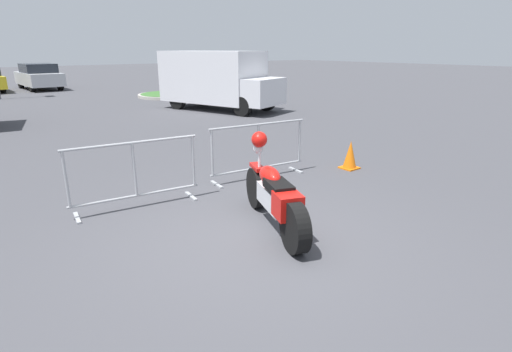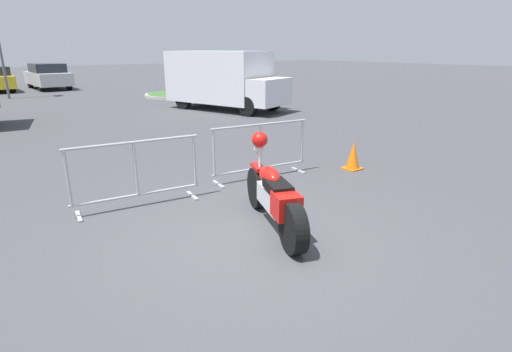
{
  "view_description": "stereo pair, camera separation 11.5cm",
  "coord_description": "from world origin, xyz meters",
  "views": [
    {
      "loc": [
        -2.91,
        -3.76,
        2.42
      ],
      "look_at": [
        0.5,
        0.55,
        0.65
      ],
      "focal_mm": 28.0,
      "sensor_mm": 36.0,
      "label": 1
    },
    {
      "loc": [
        -2.82,
        -3.83,
        2.42
      ],
      "look_at": [
        0.5,
        0.55,
        0.65
      ],
      "focal_mm": 28.0,
      "sensor_mm": 36.0,
      "label": 2
    }
  ],
  "objects": [
    {
      "name": "motorcycle",
      "position": [
        0.5,
        0.15,
        0.47
      ],
      "size": [
        0.96,
        2.1,
        1.24
      ],
      "rotation": [
        0.0,
        0.0,
        1.2
      ],
      "color": "black",
      "rests_on": "ground"
    },
    {
      "name": "parked_car_silver",
      "position": [
        2.21,
        24.06,
        0.77
      ],
      "size": [
        2.0,
        4.57,
        1.53
      ],
      "rotation": [
        0.0,
        0.0,
        1.61
      ],
      "color": "#B7BABF",
      "rests_on": "ground"
    },
    {
      "name": "ground_plane",
      "position": [
        0.0,
        0.0,
        0.0
      ],
      "size": [
        120.0,
        120.0,
        0.0
      ],
      "primitive_type": "plane",
      "color": "#424247"
    },
    {
      "name": "traffic_cone",
      "position": [
        3.62,
        1.33,
        0.29
      ],
      "size": [
        0.34,
        0.34,
        0.59
      ],
      "color": "orange",
      "rests_on": "ground"
    },
    {
      "name": "crowd_barrier_far",
      "position": [
        1.73,
        2.03,
        0.55
      ],
      "size": [
        2.02,
        0.69,
        1.07
      ],
      "rotation": [
        0.0,
        0.0,
        -0.14
      ],
      "color": "#9EA0A5",
      "rests_on": "ground"
    },
    {
      "name": "planter_island",
      "position": [
        6.92,
        15.7,
        0.21
      ],
      "size": [
        3.39,
        3.39,
        0.89
      ],
      "color": "#ADA89E",
      "rests_on": "ground"
    },
    {
      "name": "delivery_van",
      "position": [
        6.11,
        10.19,
        1.24
      ],
      "size": [
        3.4,
        5.36,
        2.31
      ],
      "rotation": [
        0.0,
        0.0,
        -1.26
      ],
      "color": "silver",
      "rests_on": "ground"
    },
    {
      "name": "crowd_barrier_near",
      "position": [
        -0.73,
        2.03,
        0.55
      ],
      "size": [
        2.02,
        0.69,
        1.07
      ],
      "rotation": [
        0.0,
        0.0,
        -0.14
      ],
      "color": "#9EA0A5",
      "rests_on": "ground"
    }
  ]
}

